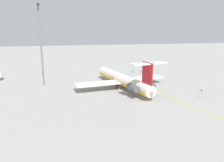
{
  "coord_description": "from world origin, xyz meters",
  "views": [
    {
      "loc": [
        -73.26,
        26.04,
        22.05
      ],
      "look_at": [
        3.4,
        10.95,
        2.71
      ],
      "focal_mm": 36.03,
      "sensor_mm": 36.0,
      "label": 1
    }
  ],
  "objects_px": {
    "ground_crew_near_tail": "(133,71)",
    "safety_cone_wingtip": "(206,96)",
    "safety_cone_tail": "(135,73)",
    "ground_crew_portside": "(202,88)",
    "safety_cone_nose": "(199,97)",
    "ground_crew_near_nose": "(141,71)",
    "main_jetliner": "(124,80)",
    "light_mast": "(41,42)"
  },
  "relations": [
    {
      "from": "safety_cone_nose",
      "to": "safety_cone_tail",
      "type": "distance_m",
      "value": 39.27
    },
    {
      "from": "main_jetliner",
      "to": "ground_crew_near_tail",
      "type": "xyz_separation_m",
      "value": [
        25.09,
        -10.49,
        -2.1
      ]
    },
    {
      "from": "light_mast",
      "to": "safety_cone_nose",
      "type": "bearing_deg",
      "value": -116.91
    },
    {
      "from": "ground_crew_portside",
      "to": "ground_crew_near_nose",
      "type": "bearing_deg",
      "value": 179.24
    },
    {
      "from": "ground_crew_near_tail",
      "to": "safety_cone_nose",
      "type": "distance_m",
      "value": 41.03
    },
    {
      "from": "ground_crew_portside",
      "to": "main_jetliner",
      "type": "bearing_deg",
      "value": -129.41
    },
    {
      "from": "safety_cone_nose",
      "to": "safety_cone_tail",
      "type": "height_order",
      "value": "same"
    },
    {
      "from": "ground_crew_near_nose",
      "to": "ground_crew_portside",
      "type": "bearing_deg",
      "value": -41.67
    },
    {
      "from": "ground_crew_near_nose",
      "to": "safety_cone_wingtip",
      "type": "distance_m",
      "value": 39.23
    },
    {
      "from": "safety_cone_nose",
      "to": "light_mast",
      "type": "distance_m",
      "value": 57.61
    },
    {
      "from": "ground_crew_near_nose",
      "to": "safety_cone_wingtip",
      "type": "xyz_separation_m",
      "value": [
        -38.15,
        -9.1,
        -0.85
      ]
    },
    {
      "from": "main_jetliner",
      "to": "safety_cone_tail",
      "type": "xyz_separation_m",
      "value": [
        23.45,
        -11.15,
        -2.87
      ]
    },
    {
      "from": "ground_crew_near_tail",
      "to": "safety_cone_wingtip",
      "type": "xyz_separation_m",
      "value": [
        -39.99,
        -12.47,
        -0.78
      ]
    },
    {
      "from": "ground_crew_portside",
      "to": "safety_cone_tail",
      "type": "height_order",
      "value": "ground_crew_portside"
    },
    {
      "from": "safety_cone_nose",
      "to": "ground_crew_portside",
      "type": "bearing_deg",
      "value": -38.47
    },
    {
      "from": "ground_crew_near_tail",
      "to": "light_mast",
      "type": "relative_size",
      "value": 0.06
    },
    {
      "from": "ground_crew_near_tail",
      "to": "light_mast",
      "type": "distance_m",
      "value": 44.59
    },
    {
      "from": "ground_crew_near_nose",
      "to": "safety_cone_nose",
      "type": "xyz_separation_m",
      "value": [
        -37.94,
        -6.71,
        -0.85
      ]
    },
    {
      "from": "ground_crew_portside",
      "to": "light_mast",
      "type": "distance_m",
      "value": 59.37
    },
    {
      "from": "ground_crew_near_nose",
      "to": "light_mast",
      "type": "relative_size",
      "value": 0.06
    },
    {
      "from": "safety_cone_tail",
      "to": "light_mast",
      "type": "relative_size",
      "value": 0.02
    },
    {
      "from": "main_jetliner",
      "to": "safety_cone_tail",
      "type": "height_order",
      "value": "main_jetliner"
    },
    {
      "from": "ground_crew_near_nose",
      "to": "safety_cone_tail",
      "type": "xyz_separation_m",
      "value": [
        0.19,
        2.71,
        -0.85
      ]
    },
    {
      "from": "ground_crew_near_tail",
      "to": "ground_crew_portside",
      "type": "relative_size",
      "value": 0.99
    },
    {
      "from": "safety_cone_tail",
      "to": "light_mast",
      "type": "distance_m",
      "value": 44.94
    },
    {
      "from": "main_jetliner",
      "to": "light_mast",
      "type": "xyz_separation_m",
      "value": [
        10.39,
        28.83,
        12.95
      ]
    },
    {
      "from": "safety_cone_tail",
      "to": "ground_crew_portside",
      "type": "bearing_deg",
      "value": -156.11
    },
    {
      "from": "ground_crew_near_nose",
      "to": "ground_crew_portside",
      "type": "height_order",
      "value": "ground_crew_near_nose"
    },
    {
      "from": "main_jetliner",
      "to": "safety_cone_nose",
      "type": "height_order",
      "value": "main_jetliner"
    },
    {
      "from": "main_jetliner",
      "to": "ground_crew_portside",
      "type": "height_order",
      "value": "main_jetliner"
    },
    {
      "from": "ground_crew_near_tail",
      "to": "safety_cone_wingtip",
      "type": "distance_m",
      "value": 41.9
    },
    {
      "from": "safety_cone_tail",
      "to": "ground_crew_near_tail",
      "type": "bearing_deg",
      "value": 22.1
    },
    {
      "from": "ground_crew_near_tail",
      "to": "light_mast",
      "type": "bearing_deg",
      "value": -127.5
    },
    {
      "from": "ground_crew_near_nose",
      "to": "ground_crew_near_tail",
      "type": "height_order",
      "value": "ground_crew_near_nose"
    },
    {
      "from": "main_jetliner",
      "to": "safety_cone_wingtip",
      "type": "relative_size",
      "value": 70.97
    },
    {
      "from": "light_mast",
      "to": "main_jetliner",
      "type": "bearing_deg",
      "value": -109.82
    },
    {
      "from": "ground_crew_portside",
      "to": "safety_cone_nose",
      "type": "relative_size",
      "value": 3.06
    },
    {
      "from": "ground_crew_portside",
      "to": "safety_cone_nose",
      "type": "xyz_separation_m",
      "value": [
        -6.04,
        4.8,
        -0.79
      ]
    },
    {
      "from": "safety_cone_wingtip",
      "to": "ground_crew_portside",
      "type": "bearing_deg",
      "value": -21.02
    },
    {
      "from": "ground_crew_near_tail",
      "to": "ground_crew_portside",
      "type": "bearing_deg",
      "value": -34.2
    },
    {
      "from": "safety_cone_nose",
      "to": "safety_cone_wingtip",
      "type": "bearing_deg",
      "value": -95.24
    },
    {
      "from": "ground_crew_portside",
      "to": "safety_cone_tail",
      "type": "bearing_deg",
      "value": -176.7
    }
  ]
}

